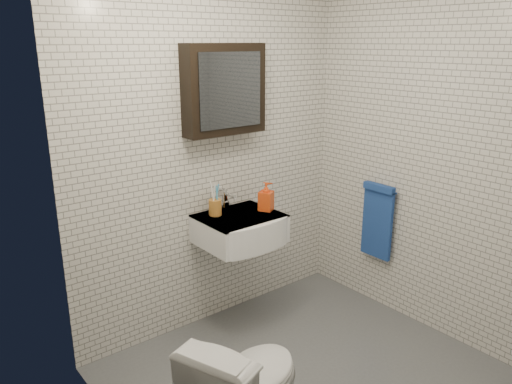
{
  "coord_description": "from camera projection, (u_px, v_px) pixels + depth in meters",
  "views": [
    {
      "loc": [
        -1.91,
        -1.85,
        2.01
      ],
      "look_at": [
        -0.06,
        0.45,
        1.12
      ],
      "focal_mm": 35.0,
      "sensor_mm": 36.0,
      "label": 1
    }
  ],
  "objects": [
    {
      "name": "ground",
      "position": [
        309.0,
        377.0,
        3.11
      ],
      "size": [
        2.2,
        2.0,
        0.01
      ],
      "primitive_type": "cube",
      "color": "#52555A",
      "rests_on": "ground"
    },
    {
      "name": "room_shell",
      "position": [
        317.0,
        147.0,
        2.68
      ],
      "size": [
        2.22,
        2.02,
        2.51
      ],
      "color": "silver",
      "rests_on": "ground"
    },
    {
      "name": "washbasin",
      "position": [
        243.0,
        229.0,
        3.46
      ],
      "size": [
        0.55,
        0.5,
        0.2
      ],
      "color": "white",
      "rests_on": "room_shell"
    },
    {
      "name": "faucet",
      "position": [
        226.0,
        201.0,
        3.56
      ],
      "size": [
        0.06,
        0.2,
        0.15
      ],
      "color": "silver",
      "rests_on": "washbasin"
    },
    {
      "name": "mirror_cabinet",
      "position": [
        224.0,
        90.0,
        3.33
      ],
      "size": [
        0.6,
        0.15,
        0.6
      ],
      "color": "black",
      "rests_on": "room_shell"
    },
    {
      "name": "towel_rail",
      "position": [
        378.0,
        218.0,
        3.78
      ],
      "size": [
        0.09,
        0.3,
        0.58
      ],
      "color": "silver",
      "rests_on": "room_shell"
    },
    {
      "name": "toothbrush_cup",
      "position": [
        215.0,
        207.0,
        3.45
      ],
      "size": [
        0.11,
        0.11,
        0.25
      ],
      "rotation": [
        0.0,
        0.0,
        0.32
      ],
      "color": "#A66A29",
      "rests_on": "washbasin"
    },
    {
      "name": "soap_bottle",
      "position": [
        266.0,
        196.0,
        3.54
      ],
      "size": [
        0.13,
        0.13,
        0.21
      ],
      "primitive_type": "imported",
      "rotation": [
        0.0,
        0.0,
        0.52
      ],
      "color": "#E74A18",
      "rests_on": "washbasin"
    }
  ]
}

